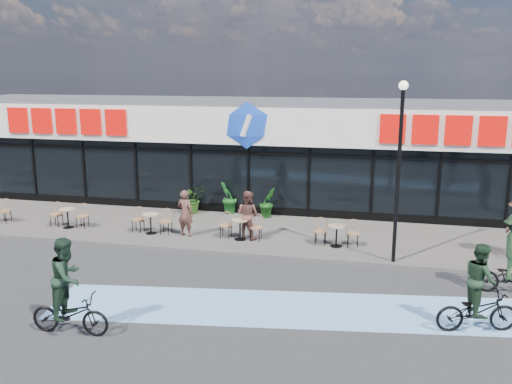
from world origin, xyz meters
TOP-DOWN VIEW (x-y plane):
  - ground at (0.00, 0.00)m, footprint 120.00×120.00m
  - sidewalk at (0.00, 4.50)m, footprint 44.00×5.00m
  - bike_lane at (4.00, -1.50)m, footprint 14.17×4.13m
  - building at (-0.00, 9.93)m, footprint 30.60×6.57m
  - lamp_post at (5.79, 2.30)m, footprint 0.28×0.28m
  - bistro_set_2 at (-6.19, 3.48)m, footprint 1.54×0.62m
  - bistro_set_3 at (-2.82, 3.48)m, footprint 1.54×0.62m
  - bistro_set_4 at (0.55, 3.48)m, footprint 1.54×0.62m
  - bistro_set_5 at (3.93, 3.48)m, footprint 1.54×0.62m
  - potted_plant_left at (-2.32, 6.49)m, footprint 1.42×1.36m
  - potted_plant_mid at (-0.80, 6.71)m, footprint 0.85×0.92m
  - potted_plant_right at (0.90, 6.54)m, footprint 0.87×0.87m
  - patron_left at (-1.48, 3.41)m, footprint 0.69×0.52m
  - patron_right at (0.77, 3.64)m, footprint 1.01×0.91m
  - cyclist_a at (7.58, -1.84)m, footprint 2.02×1.13m
  - cyclist_c at (-1.57, -4.04)m, footprint 1.90×0.94m

SIDE VIEW (x-z plane):
  - ground at x=0.00m, z-range 0.00..0.00m
  - bike_lane at x=4.00m, z-range 0.00..0.01m
  - sidewalk at x=0.00m, z-range 0.00..0.10m
  - bistro_set_2 at x=-6.19m, z-range 0.11..1.01m
  - bistro_set_3 at x=-2.82m, z-range 0.11..1.01m
  - bistro_set_4 at x=0.55m, z-range 0.11..1.01m
  - bistro_set_5 at x=3.93m, z-range 0.11..1.01m
  - potted_plant_left at x=-2.32m, z-range 0.10..1.31m
  - potted_plant_right at x=0.90m, z-range 0.10..1.33m
  - potted_plant_mid at x=-0.80m, z-range 0.10..1.46m
  - cyclist_a at x=7.58m, z-range -0.24..1.90m
  - cyclist_c at x=-1.57m, z-range -0.22..2.10m
  - patron_left at x=-1.48m, z-range 0.10..1.80m
  - patron_right at x=0.77m, z-range 0.10..1.83m
  - building at x=0.00m, z-range -0.04..4.71m
  - lamp_post at x=5.79m, z-range 0.59..6.16m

